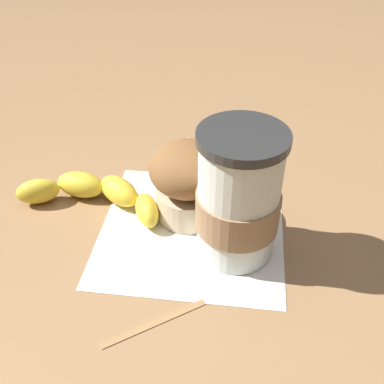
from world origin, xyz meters
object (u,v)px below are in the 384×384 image
Objects in this scene: coffee_cup at (238,199)px; sugar_packet at (188,147)px; muffin at (188,179)px; banana at (96,193)px.

coffee_cup reaches higher than sugar_packet.
muffin is 0.12m from banana.
sugar_packet is (0.07, -0.20, -0.07)m from coffee_cup.
sugar_packet is (0.01, -0.15, -0.05)m from muffin.
banana is at bearing 53.13° from sugar_packet.
muffin is (0.06, -0.05, -0.02)m from coffee_cup.
muffin is 1.98× the size of sugar_packet.
coffee_cup is 0.08m from muffin.
sugar_packet is at bearing -84.42° from muffin.
coffee_cup is 0.77× the size of banana.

